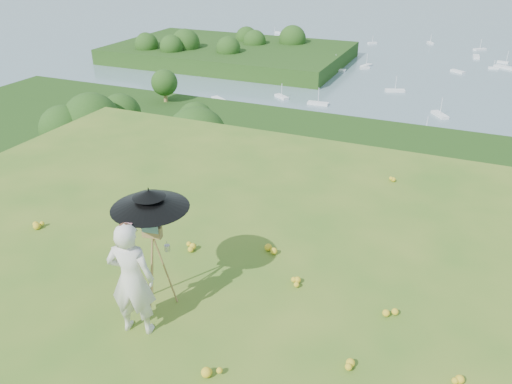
% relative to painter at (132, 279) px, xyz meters
% --- Properties ---
extents(ground, '(14.00, 14.00, 0.00)m').
position_rel_painter_xyz_m(ground, '(-0.23, 1.42, -0.89)').
color(ground, '#3F7421').
rests_on(ground, ground).
extents(forest_slope, '(140.00, 56.00, 22.00)m').
position_rel_painter_xyz_m(forest_slope, '(-0.23, 36.42, -29.89)').
color(forest_slope, '#1B3E10').
rests_on(forest_slope, bay_water).
extents(shoreline_tier, '(170.00, 28.00, 8.00)m').
position_rel_painter_xyz_m(shoreline_tier, '(-0.23, 76.42, -36.89)').
color(shoreline_tier, '#655D51').
rests_on(shoreline_tier, bay_water).
extents(bay_water, '(700.00, 700.00, 0.00)m').
position_rel_painter_xyz_m(bay_water, '(-0.23, 241.42, -34.89)').
color(bay_water, slate).
rests_on(bay_water, ground).
extents(peninsula, '(90.00, 60.00, 12.00)m').
position_rel_painter_xyz_m(peninsula, '(-75.23, 156.42, -29.89)').
color(peninsula, '#1B3E10').
rests_on(peninsula, bay_water).
extents(slope_trees, '(110.00, 50.00, 6.00)m').
position_rel_painter_xyz_m(slope_trees, '(-0.23, 36.42, -15.89)').
color(slope_trees, '#1F4414').
rests_on(slope_trees, forest_slope).
extents(harbor_town, '(110.00, 22.00, 5.00)m').
position_rel_painter_xyz_m(harbor_town, '(-0.23, 76.42, -30.39)').
color(harbor_town, silver).
rests_on(harbor_town, shoreline_tier).
extents(moored_boats, '(140.00, 140.00, 0.70)m').
position_rel_painter_xyz_m(moored_boats, '(-12.73, 162.42, -34.54)').
color(moored_boats, white).
rests_on(moored_boats, bay_water).
extents(wildflowers, '(10.00, 10.50, 0.12)m').
position_rel_painter_xyz_m(wildflowers, '(-0.23, 1.67, -0.83)').
color(wildflowers, gold).
rests_on(wildflowers, ground).
extents(painter, '(0.73, 0.57, 1.78)m').
position_rel_painter_xyz_m(painter, '(0.00, 0.00, 0.00)').
color(painter, silver).
rests_on(painter, ground).
extents(field_easel, '(0.66, 0.66, 1.50)m').
position_rel_painter_xyz_m(field_easel, '(-0.03, 0.61, -0.14)').
color(field_easel, '#9E7942').
rests_on(field_easel, ground).
extents(sun_umbrella, '(1.44, 1.44, 0.75)m').
position_rel_painter_xyz_m(sun_umbrella, '(-0.04, 0.64, 0.72)').
color(sun_umbrella, black).
rests_on(sun_umbrella, field_easel).
extents(painter_cap, '(0.23, 0.26, 0.10)m').
position_rel_painter_xyz_m(painter_cap, '(0.00, 0.00, 0.84)').
color(painter_cap, pink).
rests_on(painter_cap, painter).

